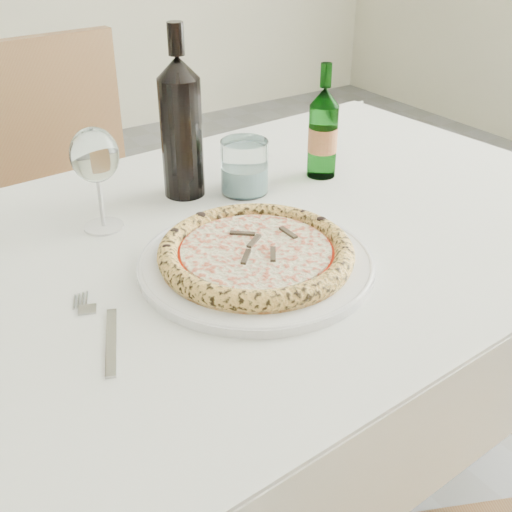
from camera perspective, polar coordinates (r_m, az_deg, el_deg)
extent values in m
cube|color=brown|center=(1.07, -2.95, 0.11)|extent=(1.47, 0.90, 0.04)
cube|color=white|center=(1.06, -2.99, 1.20)|extent=(1.53, 0.97, 0.01)
cube|color=white|center=(1.46, -11.64, 4.17)|extent=(1.47, 0.01, 0.22)
cube|color=white|center=(0.86, 12.96, -17.48)|extent=(1.47, 0.01, 0.22)
cube|color=white|center=(1.57, 20.99, 4.66)|extent=(0.01, 0.87, 0.22)
cylinder|color=brown|center=(1.83, 9.30, 0.01)|extent=(0.06, 0.06, 0.71)
cube|color=brown|center=(1.80, -14.51, 2.22)|extent=(0.44, 0.44, 0.04)
cube|color=brown|center=(1.87, -17.97, 11.13)|extent=(0.42, 0.07, 0.46)
cylinder|color=brown|center=(2.11, -11.42, -0.24)|extent=(0.04, 0.04, 0.43)
cylinder|color=brown|center=(1.85, -6.27, -4.65)|extent=(0.04, 0.04, 0.43)
cylinder|color=brown|center=(2.01, -20.36, -3.36)|extent=(0.04, 0.04, 0.43)
cylinder|color=brown|center=(1.73, -16.36, -8.60)|extent=(0.04, 0.04, 0.43)
cylinder|color=white|center=(0.98, 0.00, -0.66)|extent=(0.36, 0.36, 0.01)
torus|color=white|center=(0.97, 0.00, -0.41)|extent=(0.36, 0.36, 0.01)
cylinder|color=tan|center=(0.97, 0.00, 0.00)|extent=(0.29, 0.29, 0.01)
torus|color=#E4B154|center=(0.97, 0.00, 0.41)|extent=(0.30, 0.30, 0.03)
cylinder|color=#AD0900|center=(0.97, 0.00, 0.41)|extent=(0.25, 0.25, 0.00)
cylinder|color=beige|center=(0.96, 0.00, 0.57)|extent=(0.23, 0.23, 0.00)
cube|color=brown|center=(0.98, 1.42, 1.26)|extent=(0.04, 0.01, 0.00)
cube|color=brown|center=(1.00, -0.71, 2.06)|extent=(0.02, 0.04, 0.00)
cube|color=brown|center=(0.97, -3.83, 0.88)|extent=(0.04, 0.03, 0.00)
cube|color=brown|center=(0.93, -0.74, -0.16)|extent=(0.04, 0.03, 0.00)
cube|color=brown|center=(0.93, 2.49, -0.18)|extent=(0.02, 0.04, 0.00)
cube|color=#9E9E9E|center=(0.85, -12.74, -7.42)|extent=(0.07, 0.14, 0.00)
cube|color=#9E9E9E|center=(0.91, -14.77, -4.60)|extent=(0.03, 0.03, 0.00)
cylinder|color=#9E9E9E|center=(0.93, -15.88, -3.95)|extent=(0.00, 0.03, 0.00)
cylinder|color=#9E9E9E|center=(0.93, -15.53, -3.85)|extent=(0.00, 0.03, 0.00)
cylinder|color=#9E9E9E|center=(0.94, -15.18, -3.74)|extent=(0.00, 0.03, 0.00)
cylinder|color=#9E9E9E|center=(0.94, -14.84, -3.63)|extent=(0.00, 0.03, 0.00)
cylinder|color=silver|center=(1.12, -13.37, 2.58)|extent=(0.07, 0.07, 0.00)
cylinder|color=silver|center=(1.10, -13.65, 4.73)|extent=(0.01, 0.01, 0.09)
ellipsoid|color=white|center=(1.07, -14.18, 8.70)|extent=(0.08, 0.08, 0.09)
cylinder|color=white|center=(1.21, -1.03, 7.95)|extent=(0.09, 0.09, 0.10)
cylinder|color=#B5E1EC|center=(1.22, -1.02, 6.88)|extent=(0.08, 0.08, 0.05)
cylinder|color=#3E8440|center=(1.28, 5.93, 10.10)|extent=(0.06, 0.06, 0.14)
cone|color=#3E8440|center=(1.25, 6.15, 13.92)|extent=(0.06, 0.06, 0.04)
cylinder|color=#3E8440|center=(1.24, 6.25, 15.69)|extent=(0.02, 0.02, 0.04)
cylinder|color=tan|center=(1.28, 5.94, 10.29)|extent=(0.06, 0.06, 0.05)
cylinder|color=black|center=(1.19, -6.61, 10.34)|extent=(0.08, 0.08, 0.22)
cone|color=black|center=(1.15, -6.99, 16.35)|extent=(0.08, 0.08, 0.04)
cylinder|color=black|center=(1.14, -7.15, 18.63)|extent=(0.03, 0.03, 0.05)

